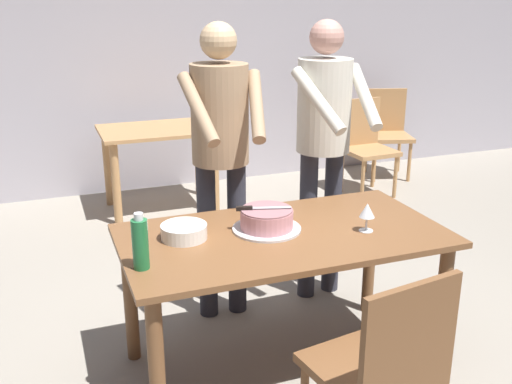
# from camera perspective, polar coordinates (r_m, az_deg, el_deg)

# --- Properties ---
(ground_plane) EXTENTS (14.00, 14.00, 0.00)m
(ground_plane) POSITION_cam_1_polar(r_m,az_deg,el_deg) (3.28, 2.43, -16.13)
(ground_plane) COLOR gray
(back_wall) EXTENTS (10.00, 0.12, 2.70)m
(back_wall) POSITION_cam_1_polar(r_m,az_deg,el_deg) (5.89, -10.22, 13.28)
(back_wall) COLOR #ADA8B2
(back_wall) RESTS_ON ground_plane
(main_dining_table) EXTENTS (1.58, 0.84, 0.75)m
(main_dining_table) POSITION_cam_1_polar(r_m,az_deg,el_deg) (2.96, 2.60, -5.96)
(main_dining_table) COLOR brown
(main_dining_table) RESTS_ON ground_plane
(cake_on_platter) EXTENTS (0.34, 0.34, 0.11)m
(cake_on_platter) POSITION_cam_1_polar(r_m,az_deg,el_deg) (2.93, 1.03, -2.70)
(cake_on_platter) COLOR silver
(cake_on_platter) RESTS_ON main_dining_table
(cake_knife) EXTENTS (0.27, 0.10, 0.02)m
(cake_knife) POSITION_cam_1_polar(r_m,az_deg,el_deg) (2.91, -0.38, -1.55)
(cake_knife) COLOR silver
(cake_knife) RESTS_ON cake_on_platter
(plate_stack) EXTENTS (0.22, 0.22, 0.07)m
(plate_stack) POSITION_cam_1_polar(r_m,az_deg,el_deg) (2.86, -6.88, -3.78)
(plate_stack) COLOR white
(plate_stack) RESTS_ON main_dining_table
(wine_glass_near) EXTENTS (0.08, 0.08, 0.14)m
(wine_glass_near) POSITION_cam_1_polar(r_m,az_deg,el_deg) (2.95, 10.55, -1.83)
(wine_glass_near) COLOR silver
(wine_glass_near) RESTS_ON main_dining_table
(water_bottle) EXTENTS (0.07, 0.07, 0.25)m
(water_bottle) POSITION_cam_1_polar(r_m,az_deg,el_deg) (2.56, -10.99, -4.83)
(water_bottle) COLOR #1E6B38
(water_bottle) RESTS_ON main_dining_table
(person_cutting_cake) EXTENTS (0.47, 0.56, 1.72)m
(person_cutting_cake) POSITION_cam_1_polar(r_m,az_deg,el_deg) (3.34, -3.39, 4.87)
(person_cutting_cake) COLOR #2D2D38
(person_cutting_cake) RESTS_ON ground_plane
(person_standing_beside) EXTENTS (0.47, 0.56, 1.72)m
(person_standing_beside) POSITION_cam_1_polar(r_m,az_deg,el_deg) (3.61, 6.52, 5.81)
(person_standing_beside) COLOR #2D2D38
(person_standing_beside) RESTS_ON ground_plane
(chair_near_side) EXTENTS (0.50, 0.50, 0.90)m
(chair_near_side) POSITION_cam_1_polar(r_m,az_deg,el_deg) (2.46, 11.98, -15.89)
(chair_near_side) COLOR brown
(chair_near_side) RESTS_ON ground_plane
(background_table) EXTENTS (1.00, 0.70, 0.74)m
(background_table) POSITION_cam_1_polar(r_m,az_deg,el_deg) (5.32, -9.24, 4.32)
(background_table) COLOR tan
(background_table) RESTS_ON ground_plane
(background_chair_0) EXTENTS (0.55, 0.55, 0.90)m
(background_chair_0) POSITION_cam_1_polar(r_m,az_deg,el_deg) (6.45, 12.38, 5.85)
(background_chair_0) COLOR tan
(background_chair_0) RESTS_ON ground_plane
(background_chair_1) EXTENTS (0.46, 0.46, 0.90)m
(background_chair_1) POSITION_cam_1_polar(r_m,az_deg,el_deg) (5.81, 10.40, 4.60)
(background_chair_1) COLOR tan
(background_chair_1) RESTS_ON ground_plane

